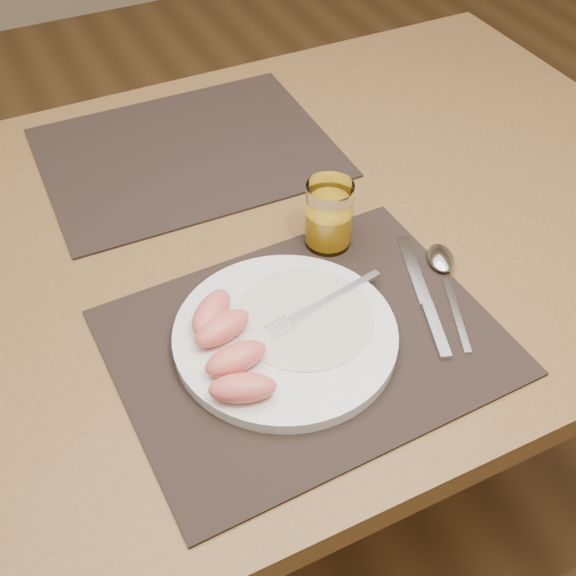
# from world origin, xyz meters

# --- Properties ---
(ground) EXTENTS (5.00, 5.00, 0.00)m
(ground) POSITION_xyz_m (0.00, 0.00, 0.00)
(ground) COLOR brown
(ground) RESTS_ON ground
(table) EXTENTS (1.40, 0.90, 0.75)m
(table) POSITION_xyz_m (0.00, 0.00, 0.67)
(table) COLOR brown
(table) RESTS_ON ground
(placemat_near) EXTENTS (0.46, 0.36, 0.00)m
(placemat_near) POSITION_xyz_m (-0.03, -0.22, 0.75)
(placemat_near) COLOR black
(placemat_near) RESTS_ON table
(placemat_far) EXTENTS (0.46, 0.36, 0.00)m
(placemat_far) POSITION_xyz_m (-0.02, 0.22, 0.75)
(placemat_far) COLOR black
(placemat_far) RESTS_ON table
(plate) EXTENTS (0.27, 0.27, 0.02)m
(plate) POSITION_xyz_m (-0.05, -0.21, 0.76)
(plate) COLOR white
(plate) RESTS_ON placemat_near
(plate_dressing) EXTENTS (0.17, 0.17, 0.00)m
(plate_dressing) POSITION_xyz_m (-0.02, -0.20, 0.77)
(plate_dressing) COLOR white
(plate_dressing) RESTS_ON plate
(fork) EXTENTS (0.17, 0.05, 0.00)m
(fork) POSITION_xyz_m (0.00, -0.19, 0.77)
(fork) COLOR silver
(fork) RESTS_ON plate
(knife) EXTENTS (0.09, 0.21, 0.01)m
(knife) POSITION_xyz_m (0.14, -0.23, 0.76)
(knife) COLOR silver
(knife) RESTS_ON placemat_near
(spoon) EXTENTS (0.09, 0.18, 0.01)m
(spoon) POSITION_xyz_m (0.19, -0.19, 0.76)
(spoon) COLOR silver
(spoon) RESTS_ON placemat_near
(juice_glass) EXTENTS (0.06, 0.06, 0.10)m
(juice_glass) POSITION_xyz_m (0.08, -0.07, 0.80)
(juice_glass) COLOR white
(juice_glass) RESTS_ON placemat_near
(grapefruit_wedges) EXTENTS (0.10, 0.19, 0.03)m
(grapefruit_wedges) POSITION_xyz_m (-0.12, -0.21, 0.79)
(grapefruit_wedges) COLOR #E9705F
(grapefruit_wedges) RESTS_ON plate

